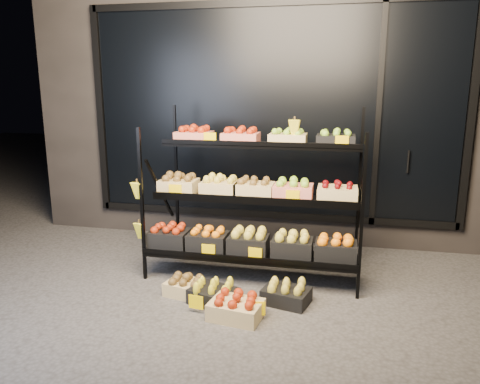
% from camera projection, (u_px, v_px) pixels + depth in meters
% --- Properties ---
extents(ground, '(24.00, 24.00, 0.00)m').
position_uv_depth(ground, '(242.00, 296.00, 4.27)').
color(ground, '#514F4C').
rests_on(ground, ground).
extents(building, '(6.00, 2.08, 3.50)m').
position_uv_depth(building, '(282.00, 94.00, 6.33)').
color(building, '#2D2826').
rests_on(building, ground).
extents(display_rack, '(2.18, 1.02, 1.66)m').
position_uv_depth(display_rack, '(254.00, 197.00, 4.66)').
color(display_rack, black).
rests_on(display_rack, ground).
extents(tag_floor_a, '(0.13, 0.01, 0.12)m').
position_uv_depth(tag_floor_a, '(196.00, 307.00, 3.94)').
color(tag_floor_a, '#F3C800').
rests_on(tag_floor_a, ground).
extents(tag_floor_b, '(0.13, 0.01, 0.12)m').
position_uv_depth(tag_floor_b, '(257.00, 313.00, 3.83)').
color(tag_floor_b, '#F3C800').
rests_on(tag_floor_b, ground).
extents(floor_crate_left, '(0.41, 0.34, 0.19)m').
position_uv_depth(floor_crate_left, '(187.00, 286.00, 4.28)').
color(floor_crate_left, '#D9BF7D').
rests_on(floor_crate_left, ground).
extents(floor_crate_midleft, '(0.47, 0.40, 0.20)m').
position_uv_depth(floor_crate_midleft, '(214.00, 293.00, 4.12)').
color(floor_crate_midleft, black).
rests_on(floor_crate_midleft, ground).
extents(floor_crate_midright, '(0.46, 0.37, 0.21)m').
position_uv_depth(floor_crate_midright, '(236.00, 307.00, 3.85)').
color(floor_crate_midright, '#D9BF7D').
rests_on(floor_crate_midright, ground).
extents(floor_crate_right, '(0.45, 0.38, 0.20)m').
position_uv_depth(floor_crate_right, '(286.00, 293.00, 4.12)').
color(floor_crate_right, black).
rests_on(floor_crate_right, ground).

